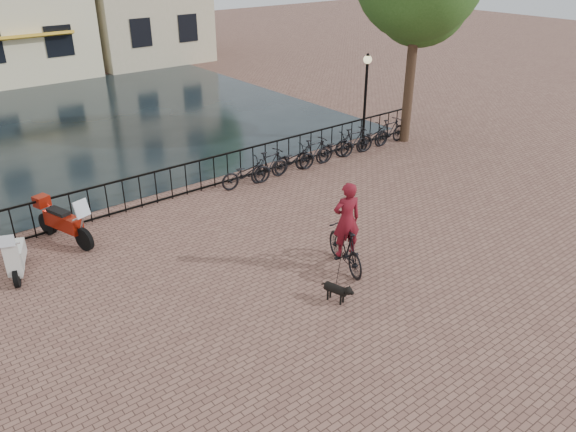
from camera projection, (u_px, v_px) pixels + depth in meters
ground at (377, 318)px, 11.68m from camera, size 100.00×100.00×0.00m
canal_water at (79, 124)px, 23.82m from camera, size 20.00×20.00×0.00m
railing at (186, 179)px, 17.07m from camera, size 20.00×0.05×1.02m
lamp_post at (366, 86)px, 19.97m from camera, size 0.30×0.30×3.45m
cyclist at (346, 231)px, 13.04m from camera, size 1.10×1.95×2.57m
dog at (336, 291)px, 12.11m from camera, size 0.42×0.76×0.49m
motorcycle at (63, 217)px, 14.29m from camera, size 1.05×2.06×1.43m
scooter at (15, 248)px, 12.92m from camera, size 0.90×1.52×1.36m
parked_bike_0 at (246, 173)px, 17.68m from camera, size 1.77×0.78×0.90m
parked_bike_1 at (270, 165)px, 18.18m from camera, size 1.71×0.66×1.00m
parked_bike_2 at (293, 160)px, 18.73m from camera, size 1.75×0.71×0.90m
parked_bike_3 at (314, 152)px, 19.24m from camera, size 1.67×0.50×1.00m
parked_bike_4 at (335, 148)px, 19.79m from camera, size 1.73×0.64×0.90m
parked_bike_5 at (354, 141)px, 20.30m from camera, size 1.71×0.70×1.00m
parked_bike_6 at (372, 137)px, 20.85m from camera, size 1.74×0.67×0.90m
parked_bike_7 at (390, 131)px, 21.36m from camera, size 1.67×0.50×1.00m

